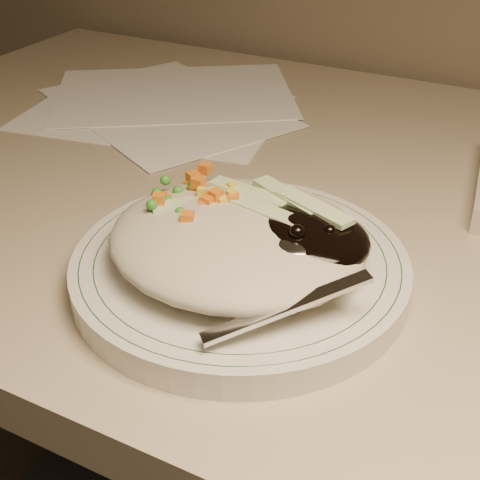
% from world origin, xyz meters
% --- Properties ---
extents(desk, '(1.40, 0.70, 0.74)m').
position_xyz_m(desk, '(0.00, 1.38, 0.54)').
color(desk, tan).
rests_on(desk, ground).
extents(plate, '(0.26, 0.26, 0.02)m').
position_xyz_m(plate, '(-0.11, 1.20, 0.75)').
color(plate, silver).
rests_on(plate, desk).
extents(plate_rim, '(0.24, 0.24, 0.00)m').
position_xyz_m(plate_rim, '(-0.11, 1.20, 0.76)').
color(plate_rim, '#144723').
rests_on(plate_rim, plate).
extents(meal, '(0.21, 0.19, 0.05)m').
position_xyz_m(meal, '(-0.11, 1.20, 0.78)').
color(meal, '#AEA58D').
rests_on(meal, plate).
extents(papers, '(0.38, 0.38, 0.00)m').
position_xyz_m(papers, '(-0.37, 1.49, 0.74)').
color(papers, white).
rests_on(papers, desk).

